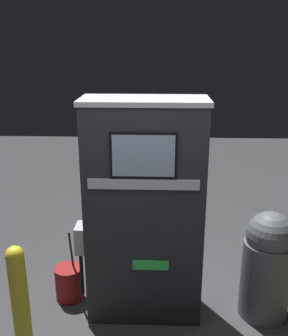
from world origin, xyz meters
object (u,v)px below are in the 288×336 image
safety_bollard (20,300)px  squeegee_bucket (69,283)px  gas_pump (144,213)px  trash_bin (267,264)px

safety_bollard → squeegee_bucket: 0.84m
gas_pump → trash_bin: bearing=-0.4°
gas_pump → safety_bollard: (-0.93, -0.59, -0.48)m
gas_pump → safety_bollard: 1.20m
gas_pump → trash_bin: gas_pump is taller
gas_pump → safety_bollard: bearing=-147.6°
trash_bin → squeegee_bucket: trash_bin is taller
gas_pump → trash_bin: size_ratio=1.95×
trash_bin → squeegee_bucket: size_ratio=1.36×
safety_bollard → squeegee_bucket: (0.20, 0.74, -0.35)m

